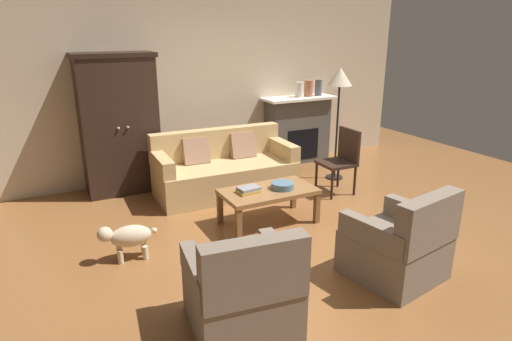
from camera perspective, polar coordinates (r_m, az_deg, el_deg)
name	(u,v)px	position (r m, az deg, el deg)	size (l,w,h in m)	color
ground_plane	(290,231)	(5.08, 4.41, -7.82)	(9.60, 9.60, 0.00)	brown
back_wall	(205,83)	(6.91, -6.62, 11.21)	(7.20, 0.10, 2.80)	beige
fireplace	(298,129)	(7.52, 5.45, 5.37)	(1.26, 0.48, 1.12)	#4C4947
armoire	(119,124)	(6.30, -17.40, 5.78)	(1.06, 0.57, 1.91)	black
couch	(224,171)	(6.12, -4.17, -0.02)	(1.94, 0.91, 0.86)	tan
coffee_table	(269,194)	(5.12, 1.64, -3.06)	(1.10, 0.60, 0.42)	olive
fruit_bowl	(283,185)	(5.13, 3.49, -1.96)	(0.27, 0.27, 0.07)	slate
book_stack	(248,190)	(5.00, -1.00, -2.54)	(0.26, 0.19, 0.07)	gold
mantel_vase_cream	(299,90)	(7.39, 5.68, 10.45)	(0.13, 0.13, 0.25)	beige
mantel_vase_terracotta	(309,88)	(7.49, 6.86, 10.58)	(0.14, 0.14, 0.26)	#A86042
mantel_vase_slate	(318,88)	(7.60, 8.14, 10.65)	(0.12, 0.12, 0.27)	#565B66
armchair_near_left	(243,293)	(3.41, -1.71, -15.70)	(0.86, 0.86, 0.88)	#756656
armchair_near_right	(399,246)	(4.26, 18.14, -9.35)	(0.89, 0.89, 0.88)	#756656
side_chair_wooden	(342,157)	(6.17, 11.11, 1.74)	(0.45, 0.45, 0.90)	black
floor_lamp	(340,83)	(6.57, 10.84, 11.11)	(0.36, 0.36, 1.68)	black
dog	(127,237)	(4.56, -16.40, -8.31)	(0.57, 0.24, 0.39)	beige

